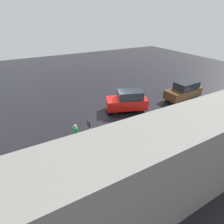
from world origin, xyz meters
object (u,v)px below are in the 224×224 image
at_px(fire_hydrant, 89,133).
at_px(pedestrian, 76,132).
at_px(sign_post, 89,131).
at_px(moving_hatchback, 128,101).
at_px(parked_sedan, 184,91).

relative_size(fire_hydrant, pedestrian, 0.50).
relative_size(fire_hydrant, sign_post, 0.33).
height_order(moving_hatchback, parked_sedan, moving_hatchback).
xyz_separation_m(fire_hydrant, pedestrian, (1.10, 0.24, 0.56)).
bearing_deg(fire_hydrant, pedestrian, 12.10).
relative_size(pedestrian, sign_post, 0.68).
distance_m(parked_sedan, sign_post, 12.67).
height_order(moving_hatchback, sign_post, sign_post).
height_order(parked_sedan, fire_hydrant, parked_sedan).
relative_size(parked_sedan, sign_post, 1.83).
relative_size(parked_sedan, fire_hydrant, 5.46).
bearing_deg(parked_sedan, fire_hydrant, 7.20).
bearing_deg(sign_post, fire_hydrant, -110.13).
xyz_separation_m(moving_hatchback, fire_hydrant, (4.96, 2.28, -0.63)).
height_order(parked_sedan, pedestrian, parked_sedan).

